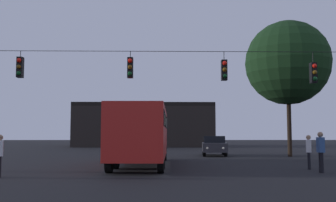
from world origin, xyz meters
The scene contains 9 objects.
ground_plane centered at (0.00, 24.50, 0.00)m, with size 168.00×168.00×0.00m, color black.
overhead_signal_span centered at (0.03, 13.66, 3.49)m, with size 21.66×0.44×5.91m.
city_bus centered at (-1.45, 16.93, 1.87)m, with size 2.83×11.07×3.00m.
car_near_right centered at (3.70, 26.43, 0.80)m, with size 2.18×4.46×1.52m.
pedestrian_crossing_left centered at (-6.66, 11.01, 0.93)m, with size 0.34×0.42×1.65m.
pedestrian_crossing_center centered at (6.48, 12.69, 1.01)m, with size 0.24×0.36×1.77m.
pedestrian_crossing_right centered at (6.57, 14.33, 0.91)m, with size 0.35×0.42×1.62m.
corner_building centered at (-2.66, 51.41, 2.87)m, with size 18.31×11.98×5.74m.
tree_left_silhouette centered at (9.15, 24.94, 7.05)m, with size 6.37×6.37×10.24m.
Camera 1 is at (-0.46, -4.37, 1.66)m, focal length 42.17 mm.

